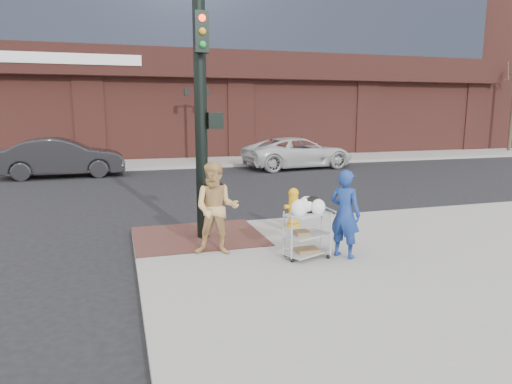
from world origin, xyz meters
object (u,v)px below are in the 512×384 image
object	(u,v)px
sedan_dark	(62,158)
fire_hydrant	(293,207)
woman_blue	(345,214)
minivan_white	(298,153)
utility_cart	(307,231)
traffic_signal_pole	(202,114)
lamp_post	(197,116)
pedestrian_tan	(216,208)

from	to	relation	value
sedan_dark	fire_hydrant	distance (m)	13.26
sedan_dark	woman_blue	bearing A→B (deg)	-157.20
minivan_white	utility_cart	world-z (taller)	minivan_white
traffic_signal_pole	sedan_dark	world-z (taller)	traffic_signal_pole
lamp_post	traffic_signal_pole	size ratio (longest dim) A/B	0.80
minivan_white	utility_cart	xyz separation A→B (m)	(-5.46, -13.86, -0.10)
pedestrian_tan	woman_blue	bearing A→B (deg)	-2.77
traffic_signal_pole	minivan_white	distance (m)	13.99
woman_blue	utility_cart	size ratio (longest dim) A/B	1.44
woman_blue	pedestrian_tan	size ratio (longest dim) A/B	0.93
pedestrian_tan	utility_cart	xyz separation A→B (m)	(1.58, -0.74, -0.38)
lamp_post	pedestrian_tan	world-z (taller)	lamp_post
traffic_signal_pole	utility_cart	size ratio (longest dim) A/B	4.28
minivan_white	fire_hydrant	world-z (taller)	minivan_white
woman_blue	fire_hydrant	size ratio (longest dim) A/B	1.78
traffic_signal_pole	pedestrian_tan	bearing A→B (deg)	-89.06
sedan_dark	fire_hydrant	world-z (taller)	sedan_dark
minivan_white	traffic_signal_pole	bearing A→B (deg)	143.11
woman_blue	sedan_dark	xyz separation A→B (m)	(-6.38, 14.08, -0.13)
pedestrian_tan	utility_cart	distance (m)	1.79
minivan_white	pedestrian_tan	bearing A→B (deg)	145.57
sedan_dark	pedestrian_tan	bearing A→B (deg)	-164.32
lamp_post	minivan_white	bearing A→B (deg)	-35.96
lamp_post	woman_blue	bearing A→B (deg)	-90.58
pedestrian_tan	fire_hydrant	bearing A→B (deg)	53.32
woman_blue	pedestrian_tan	bearing A→B (deg)	33.88
traffic_signal_pole	woman_blue	size ratio (longest dim) A/B	2.97
sedan_dark	minivan_white	xyz separation A→B (m)	(11.14, -0.07, -0.08)
sedan_dark	fire_hydrant	bearing A→B (deg)	-153.23
minivan_white	utility_cart	distance (m)	14.90
woman_blue	minivan_white	size ratio (longest dim) A/B	0.30
lamp_post	pedestrian_tan	distance (m)	16.70
traffic_signal_pole	fire_hydrant	bearing A→B (deg)	7.87
pedestrian_tan	fire_hydrant	distance (m)	2.71
lamp_post	woman_blue	xyz separation A→B (m)	(-0.17, -17.34, -1.63)
woman_blue	utility_cart	bearing A→B (deg)	43.05
traffic_signal_pole	sedan_dark	bearing A→B (deg)	108.82
woman_blue	fire_hydrant	xyz separation A→B (m)	(-0.09, 2.41, -0.36)
utility_cart	fire_hydrant	bearing A→B (deg)	74.84
lamp_post	pedestrian_tan	xyz separation A→B (m)	(-2.46, -16.45, -1.56)
traffic_signal_pole	woman_blue	xyz separation A→B (m)	(2.30, -2.11, -1.84)
fire_hydrant	utility_cart	bearing A→B (deg)	-105.16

